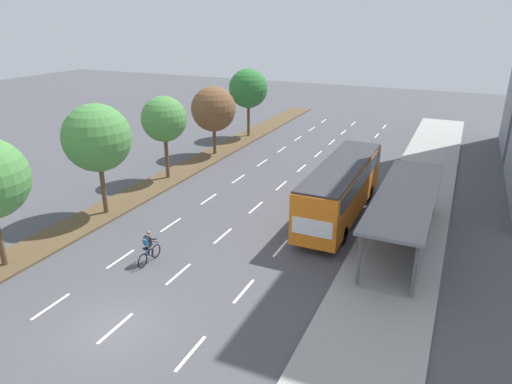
# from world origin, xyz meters

# --- Properties ---
(ground_plane) EXTENTS (140.00, 140.00, 0.00)m
(ground_plane) POSITION_xyz_m (0.00, 0.00, 0.00)
(ground_plane) COLOR #4C4C51
(median_strip) EXTENTS (2.60, 52.00, 0.12)m
(median_strip) POSITION_xyz_m (-8.30, 20.00, 0.06)
(median_strip) COLOR brown
(median_strip) RESTS_ON ground
(sidewalk_right) EXTENTS (4.50, 52.00, 0.15)m
(sidewalk_right) POSITION_xyz_m (9.25, 20.00, 0.07)
(sidewalk_right) COLOR #9E9E99
(sidewalk_right) RESTS_ON ground
(lane_divider_left) EXTENTS (0.14, 46.77, 0.01)m
(lane_divider_left) POSITION_xyz_m (-3.50, 17.89, 0.00)
(lane_divider_left) COLOR white
(lane_divider_left) RESTS_ON ground
(lane_divider_center) EXTENTS (0.14, 46.77, 0.01)m
(lane_divider_center) POSITION_xyz_m (0.00, 17.89, 0.00)
(lane_divider_center) COLOR white
(lane_divider_center) RESTS_ON ground
(lane_divider_right) EXTENTS (0.14, 46.77, 0.01)m
(lane_divider_right) POSITION_xyz_m (3.50, 17.89, 0.00)
(lane_divider_right) COLOR white
(lane_divider_right) RESTS_ON ground
(bus_shelter) EXTENTS (2.90, 11.51, 2.86)m
(bus_shelter) POSITION_xyz_m (9.53, 12.05, 1.87)
(bus_shelter) COLOR gray
(bus_shelter) RESTS_ON sidewalk_right
(bus) EXTENTS (2.54, 11.29, 3.37)m
(bus) POSITION_xyz_m (5.25, 14.35, 2.07)
(bus) COLOR orange
(bus) RESTS_ON ground
(cyclist) EXTENTS (0.46, 1.82, 1.71)m
(cyclist) POSITION_xyz_m (-1.94, 4.83, 0.79)
(cyclist) COLOR black
(cyclist) RESTS_ON ground
(median_tree_second) EXTENTS (4.02, 4.02, 6.77)m
(median_tree_second) POSITION_xyz_m (-8.08, 8.62, 4.87)
(median_tree_second) COLOR brown
(median_tree_second) RESTS_ON median_strip
(median_tree_third) EXTENTS (3.30, 3.30, 6.11)m
(median_tree_third) POSITION_xyz_m (-8.36, 15.72, 4.56)
(median_tree_third) COLOR brown
(median_tree_third) RESTS_ON median_strip
(median_tree_fourth) EXTENTS (3.85, 3.85, 5.88)m
(median_tree_fourth) POSITION_xyz_m (-8.30, 22.81, 4.06)
(median_tree_fourth) COLOR brown
(median_tree_fourth) RESTS_ON median_strip
(median_tree_fifth) EXTENTS (3.81, 3.81, 6.65)m
(median_tree_fifth) POSITION_xyz_m (-8.36, 29.90, 4.84)
(median_tree_fifth) COLOR brown
(median_tree_fifth) RESTS_ON median_strip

